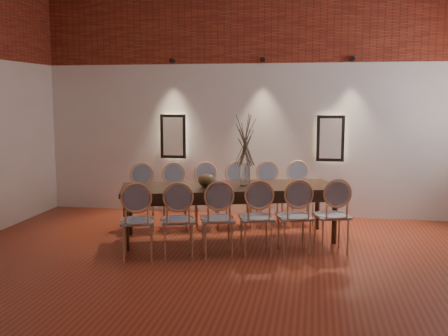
% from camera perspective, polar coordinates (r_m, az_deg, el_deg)
% --- Properties ---
extents(floor, '(7.00, 7.00, 0.02)m').
position_cam_1_polar(floor, '(5.57, -1.74, -12.96)').
color(floor, '#99381F').
rests_on(floor, ground).
extents(wall_back, '(7.00, 0.10, 4.00)m').
position_cam_1_polar(wall_back, '(8.72, 2.96, 8.00)').
color(wall_back, silver).
rests_on(wall_back, ground).
extents(brick_band_back, '(7.00, 0.02, 1.50)m').
position_cam_1_polar(brick_band_back, '(8.74, 2.96, 16.22)').
color(brick_band_back, maroon).
rests_on(brick_band_back, ground).
extents(niche_left, '(0.36, 0.06, 0.66)m').
position_cam_1_polar(niche_left, '(8.90, -5.51, 3.46)').
color(niche_left, '#FFEAC6').
rests_on(niche_left, wall_back).
extents(niche_right, '(0.36, 0.06, 0.66)m').
position_cam_1_polar(niche_right, '(8.58, 11.51, 3.18)').
color(niche_right, '#FFEAC6').
rests_on(niche_right, wall_back).
extents(spot_fixture_left, '(0.08, 0.10, 0.08)m').
position_cam_1_polar(spot_fixture_left, '(8.86, -5.66, 11.53)').
color(spot_fixture_left, black).
rests_on(spot_fixture_left, wall_back).
extents(spot_fixture_mid, '(0.08, 0.10, 0.08)m').
position_cam_1_polar(spot_fixture_mid, '(8.59, 4.23, 11.67)').
color(spot_fixture_mid, black).
rests_on(spot_fixture_mid, wall_back).
extents(spot_fixture_right, '(0.08, 0.10, 0.08)m').
position_cam_1_polar(spot_fixture_right, '(8.56, 13.79, 11.48)').
color(spot_fixture_right, black).
rests_on(spot_fixture_right, wall_back).
extents(dining_table, '(3.06, 1.74, 0.75)m').
position_cam_1_polar(dining_table, '(7.25, 0.55, -4.87)').
color(dining_table, '#372112').
rests_on(dining_table, floor).
extents(chair_near_a, '(0.55, 0.55, 0.94)m').
position_cam_1_polar(chair_near_a, '(6.45, -9.38, -5.71)').
color(chair_near_a, tan).
rests_on(chair_near_a, floor).
extents(chair_near_b, '(0.55, 0.55, 0.94)m').
position_cam_1_polar(chair_near_b, '(6.45, -5.05, -5.64)').
color(chair_near_b, tan).
rests_on(chair_near_b, floor).
extents(chair_near_c, '(0.55, 0.55, 0.94)m').
position_cam_1_polar(chair_near_c, '(6.48, -0.73, -5.54)').
color(chair_near_c, tan).
rests_on(chair_near_c, floor).
extents(chair_near_d, '(0.55, 0.55, 0.94)m').
position_cam_1_polar(chair_near_d, '(6.55, 3.52, -5.41)').
color(chair_near_d, tan).
rests_on(chair_near_d, floor).
extents(chair_near_e, '(0.55, 0.55, 0.94)m').
position_cam_1_polar(chair_near_e, '(6.65, 7.65, -5.26)').
color(chair_near_e, tan).
rests_on(chair_near_e, floor).
extents(chair_near_f, '(0.55, 0.55, 0.94)m').
position_cam_1_polar(chair_near_f, '(6.79, 11.64, -5.09)').
color(chair_near_f, tan).
rests_on(chair_near_f, floor).
extents(chair_far_a, '(0.55, 0.55, 0.94)m').
position_cam_1_polar(chair_far_a, '(7.91, -8.93, -3.20)').
color(chair_far_a, tan).
rests_on(chair_far_a, floor).
extents(chair_far_b, '(0.55, 0.55, 0.94)m').
position_cam_1_polar(chair_far_b, '(7.91, -5.41, -3.14)').
color(chair_far_b, tan).
rests_on(chair_far_b, floor).
extents(chair_far_c, '(0.55, 0.55, 0.94)m').
position_cam_1_polar(chair_far_c, '(7.94, -1.90, -3.07)').
color(chair_far_c, tan).
rests_on(chair_far_c, floor).
extents(chair_far_d, '(0.55, 0.55, 0.94)m').
position_cam_1_polar(chair_far_d, '(7.99, 1.58, -3.00)').
color(chair_far_d, tan).
rests_on(chair_far_d, floor).
extents(chair_far_e, '(0.55, 0.55, 0.94)m').
position_cam_1_polar(chair_far_e, '(8.08, 4.99, -2.91)').
color(chair_far_e, tan).
rests_on(chair_far_e, floor).
extents(chair_far_f, '(0.55, 0.55, 0.94)m').
position_cam_1_polar(chair_far_f, '(8.19, 8.32, -2.81)').
color(chair_far_f, tan).
rests_on(chair_far_f, floor).
extents(vase, '(0.14, 0.14, 0.30)m').
position_cam_1_polar(vase, '(7.19, 2.30, -0.73)').
color(vase, silver).
rests_on(vase, dining_table).
extents(dried_branches, '(0.50, 0.50, 0.70)m').
position_cam_1_polar(dried_branches, '(7.14, 2.32, 2.84)').
color(dried_branches, '#4D3E30').
rests_on(dried_branches, vase).
extents(bowl, '(0.24, 0.24, 0.18)m').
position_cam_1_polar(bowl, '(7.08, -1.88, -1.35)').
color(bowl, brown).
rests_on(bowl, dining_table).
extents(book, '(0.30, 0.25, 0.03)m').
position_cam_1_polar(book, '(7.25, -0.63, -1.73)').
color(book, '#961C5E').
rests_on(book, dining_table).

